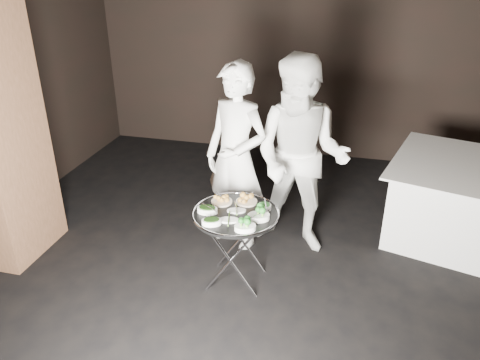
% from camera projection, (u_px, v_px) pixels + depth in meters
% --- Properties ---
extents(floor, '(6.00, 7.00, 0.05)m').
position_uv_depth(floor, '(251.00, 309.00, 3.96)').
color(floor, black).
rests_on(floor, ground).
extents(wall_back, '(6.00, 0.05, 3.00)m').
position_uv_depth(wall_back, '(310.00, 50.00, 6.36)').
color(wall_back, black).
rests_on(wall_back, floor).
extents(tray_stand, '(0.47, 0.40, 0.69)m').
position_uv_depth(tray_stand, '(236.00, 245.00, 4.10)').
color(tray_stand, silver).
rests_on(tray_stand, floor).
extents(serving_tray, '(0.74, 0.74, 0.04)m').
position_uv_depth(serving_tray, '(236.00, 214.00, 3.96)').
color(serving_tray, black).
rests_on(serving_tray, tray_stand).
extents(potato_plate_a, '(0.19, 0.19, 0.07)m').
position_uv_depth(potato_plate_a, '(222.00, 199.00, 4.11)').
color(potato_plate_a, beige).
rests_on(potato_plate_a, serving_tray).
extents(potato_plate_b, '(0.19, 0.19, 0.07)m').
position_uv_depth(potato_plate_b, '(247.00, 200.00, 4.11)').
color(potato_plate_b, beige).
rests_on(potato_plate_b, serving_tray).
extents(greens_bowl, '(0.12, 0.12, 0.07)m').
position_uv_depth(greens_bowl, '(265.00, 206.00, 4.00)').
color(greens_bowl, white).
rests_on(greens_bowl, serving_tray).
extents(asparagus_plate_a, '(0.18, 0.13, 0.03)m').
position_uv_depth(asparagus_plate_a, '(236.00, 210.00, 3.97)').
color(asparagus_plate_a, white).
rests_on(asparagus_plate_a, serving_tray).
extents(asparagus_plate_b, '(0.18, 0.13, 0.03)m').
position_uv_depth(asparagus_plate_b, '(229.00, 219.00, 3.83)').
color(asparagus_plate_b, white).
rests_on(asparagus_plate_b, serving_tray).
extents(spinach_bowl_a, '(0.18, 0.12, 0.07)m').
position_uv_depth(spinach_bowl_a, '(207.00, 209.00, 3.95)').
color(spinach_bowl_a, white).
rests_on(spinach_bowl_a, serving_tray).
extents(spinach_bowl_b, '(0.19, 0.15, 0.07)m').
position_uv_depth(spinach_bowl_b, '(212.00, 221.00, 3.78)').
color(spinach_bowl_b, white).
rests_on(spinach_bowl_b, serving_tray).
extents(broccoli_bowl_a, '(0.22, 0.19, 0.08)m').
position_uv_depth(broccoli_bowl_a, '(259.00, 216.00, 3.85)').
color(broccoli_bowl_a, white).
rests_on(broccoli_bowl_a, serving_tray).
extents(broccoli_bowl_b, '(0.21, 0.18, 0.07)m').
position_uv_depth(broccoli_bowl_b, '(245.00, 226.00, 3.70)').
color(broccoli_bowl_b, white).
rests_on(broccoli_bowl_b, serving_tray).
extents(serving_utensils, '(0.59, 0.44, 0.01)m').
position_uv_depth(serving_utensils, '(240.00, 204.00, 3.99)').
color(serving_utensils, silver).
rests_on(serving_utensils, serving_tray).
extents(waiter_left, '(0.79, 0.66, 1.84)m').
position_uv_depth(waiter_left, '(236.00, 158.00, 4.48)').
color(waiter_left, white).
rests_on(waiter_left, floor).
extents(waiter_right, '(1.04, 0.86, 1.93)m').
position_uv_depth(waiter_right, '(300.00, 158.00, 4.38)').
color(waiter_right, white).
rests_on(waiter_right, floor).
extents(dining_table, '(1.42, 1.42, 0.81)m').
position_uv_depth(dining_table, '(462.00, 202.00, 4.76)').
color(dining_table, white).
rests_on(dining_table, floor).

